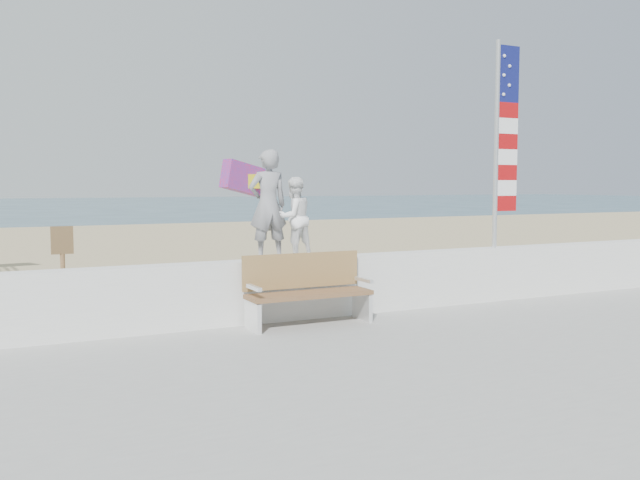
# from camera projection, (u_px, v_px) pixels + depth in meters

# --- Properties ---
(ground) EXTENTS (220.00, 220.00, 0.00)m
(ground) POSITION_uv_depth(u_px,v_px,m) (370.00, 361.00, 8.31)
(ground) COLOR #2F4E5E
(ground) RESTS_ON ground
(sand) EXTENTS (90.00, 40.00, 0.08)m
(sand) POSITION_uv_depth(u_px,v_px,m) (181.00, 272.00, 16.35)
(sand) COLOR tan
(sand) RESTS_ON ground
(seawall) EXTENTS (30.00, 0.35, 0.90)m
(seawall) POSITION_uv_depth(u_px,v_px,m) (302.00, 288.00, 10.05)
(seawall) COLOR silver
(seawall) RESTS_ON boardwalk
(adult) EXTENTS (0.58, 0.38, 1.58)m
(adult) POSITION_uv_depth(u_px,v_px,m) (268.00, 205.00, 9.71)
(adult) COLOR gray
(adult) RESTS_ON seawall
(child) EXTENTS (0.66, 0.57, 1.19)m
(child) POSITION_uv_depth(u_px,v_px,m) (294.00, 218.00, 9.90)
(child) COLOR white
(child) RESTS_ON seawall
(bench) EXTENTS (1.80, 0.57, 1.00)m
(bench) POSITION_uv_depth(u_px,v_px,m) (307.00, 289.00, 9.58)
(bench) COLOR brown
(bench) RESTS_ON boardwalk
(flag) EXTENTS (0.50, 0.08, 3.50)m
(flag) POSITION_uv_depth(u_px,v_px,m) (502.00, 135.00, 11.51)
(flag) COLOR silver
(flag) RESTS_ON seawall
(parafoil_kite) EXTENTS (1.02, 0.57, 0.68)m
(parafoil_kite) POSITION_uv_depth(u_px,v_px,m) (247.00, 179.00, 12.07)
(parafoil_kite) COLOR red
(parafoil_kite) RESTS_ON ground
(sign) EXTENTS (0.32, 0.07, 1.46)m
(sign) POSITION_uv_depth(u_px,v_px,m) (63.00, 266.00, 10.15)
(sign) COLOR olive
(sign) RESTS_ON sand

